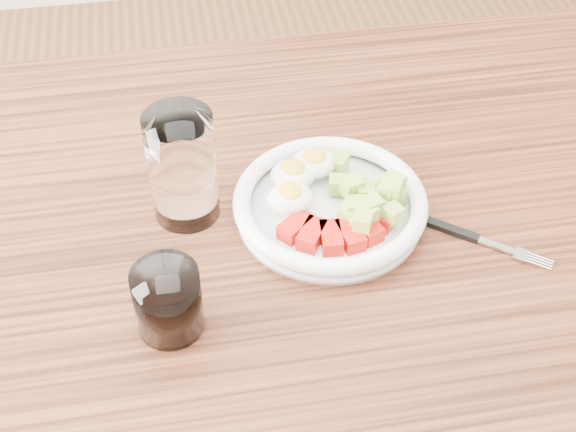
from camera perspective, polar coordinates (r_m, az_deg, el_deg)
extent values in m
cube|color=brown|center=(0.99, 0.67, -2.39)|extent=(1.50, 0.90, 0.04)
cylinder|color=white|center=(1.00, 2.98, 0.30)|extent=(0.23, 0.23, 0.01)
torus|color=white|center=(0.99, 3.02, 1.04)|extent=(0.24, 0.24, 0.02)
cube|color=red|center=(0.96, 0.53, -0.78)|extent=(0.05, 0.05, 0.02)
cube|color=red|center=(0.95, 1.70, -1.35)|extent=(0.04, 0.05, 0.02)
cube|color=red|center=(0.95, 3.08, -1.56)|extent=(0.03, 0.05, 0.02)
cube|color=red|center=(0.95, 4.45, -1.38)|extent=(0.03, 0.05, 0.02)
cube|color=red|center=(0.96, 5.58, -0.85)|extent=(0.04, 0.05, 0.02)
cube|color=red|center=(0.98, 6.31, -0.07)|extent=(0.05, 0.05, 0.02)
ellipsoid|color=white|center=(1.01, 0.36, 2.96)|extent=(0.06, 0.05, 0.03)
ellipsoid|color=yellow|center=(1.00, 0.36, 3.50)|extent=(0.03, 0.03, 0.01)
ellipsoid|color=white|center=(1.02, 1.85, 3.76)|extent=(0.06, 0.05, 0.03)
ellipsoid|color=yellow|center=(1.01, 1.86, 4.30)|extent=(0.03, 0.03, 0.01)
ellipsoid|color=white|center=(0.97, 0.15, 1.26)|extent=(0.06, 0.05, 0.03)
ellipsoid|color=yellow|center=(0.97, 0.16, 1.81)|extent=(0.03, 0.03, 0.01)
cube|color=#A9C64C|center=(0.97, 6.61, 0.33)|extent=(0.03, 0.03, 0.02)
cube|color=#A9C64C|center=(1.01, 3.52, 2.24)|extent=(0.03, 0.03, 0.02)
cube|color=#A9C64C|center=(1.03, 3.49, 3.72)|extent=(0.04, 0.04, 0.03)
cube|color=#A9C64C|center=(0.96, 5.05, -0.54)|extent=(0.03, 0.03, 0.02)
cube|color=#A9C64C|center=(0.98, 5.45, 0.86)|extent=(0.03, 0.03, 0.02)
cube|color=#A9C64C|center=(0.99, 7.47, 2.28)|extent=(0.03, 0.03, 0.02)
cube|color=#A9C64C|center=(0.97, 7.06, 1.73)|extent=(0.03, 0.03, 0.02)
cube|color=#A9C64C|center=(0.96, 6.02, 0.75)|extent=(0.03, 0.03, 0.02)
cube|color=#A9C64C|center=(1.00, 7.02, 1.78)|extent=(0.03, 0.03, 0.02)
cube|color=#A9C64C|center=(1.00, 4.98, 2.05)|extent=(0.03, 0.03, 0.02)
cube|color=#A9C64C|center=(0.97, 7.27, 1.78)|extent=(0.03, 0.03, 0.03)
cube|color=#A9C64C|center=(0.96, 4.28, 0.12)|extent=(0.03, 0.03, 0.02)
cube|color=#A9C64C|center=(0.98, 4.56, 2.11)|extent=(0.03, 0.03, 0.02)
cube|color=#A9C64C|center=(0.95, 5.56, 0.14)|extent=(0.03, 0.03, 0.02)
cube|color=#A9C64C|center=(0.94, 5.33, -0.43)|extent=(0.03, 0.03, 0.02)
cube|color=#A9C64C|center=(0.98, 5.57, 1.64)|extent=(0.02, 0.02, 0.02)
cube|color=#A9C64C|center=(0.99, 7.40, 1.24)|extent=(0.04, 0.04, 0.03)
cube|color=#A9C64C|center=(0.96, 4.80, 0.60)|extent=(0.02, 0.02, 0.02)
cube|color=#A9C64C|center=(0.96, 7.47, 0.17)|extent=(0.03, 0.03, 0.02)
cube|color=black|center=(1.00, 11.18, -0.83)|extent=(0.07, 0.06, 0.01)
cube|color=silver|center=(0.99, 14.71, -2.10)|extent=(0.04, 0.04, 0.00)
cube|color=silver|center=(0.99, 16.24, -2.64)|extent=(0.02, 0.02, 0.00)
cylinder|color=silver|center=(0.99, 17.38, -3.34)|extent=(0.02, 0.02, 0.00)
cylinder|color=silver|center=(0.99, 17.45, -3.17)|extent=(0.02, 0.02, 0.00)
cylinder|color=silver|center=(0.99, 17.51, -3.00)|extent=(0.02, 0.02, 0.00)
cylinder|color=silver|center=(1.00, 17.58, -2.83)|extent=(0.02, 0.02, 0.00)
cylinder|color=white|center=(0.97, -7.51, 3.48)|extent=(0.08, 0.08, 0.15)
cylinder|color=white|center=(0.87, -8.54, -5.96)|extent=(0.07, 0.07, 0.08)
cylinder|color=black|center=(0.87, -8.52, -6.05)|extent=(0.06, 0.06, 0.07)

